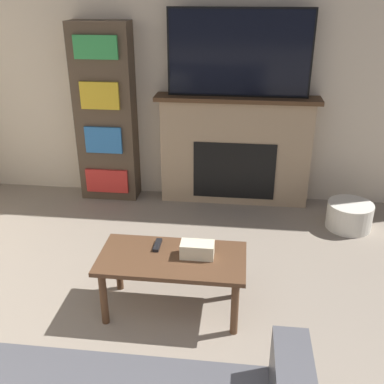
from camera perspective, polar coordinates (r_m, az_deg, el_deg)
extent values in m
cube|color=beige|center=(4.49, 0.98, 15.78)|extent=(5.96, 0.06, 2.70)
cube|color=tan|center=(4.54, 5.48, 5.03)|extent=(1.47, 0.22, 1.05)
cube|color=black|center=(4.49, 5.36, 2.65)|extent=(0.81, 0.01, 0.58)
cube|color=#4C331E|center=(4.37, 5.77, 11.71)|extent=(1.57, 0.28, 0.04)
cube|color=black|center=(4.29, 6.01, 17.10)|extent=(1.32, 0.03, 0.79)
cube|color=black|center=(4.28, 6.01, 17.08)|extent=(1.29, 0.01, 0.75)
cube|color=brown|center=(3.00, -2.55, -8.45)|extent=(0.97, 0.49, 0.03)
cylinder|color=brown|center=(3.06, -11.16, -13.05)|extent=(0.05, 0.05, 0.40)
cylinder|color=brown|center=(2.94, 5.44, -14.43)|extent=(0.05, 0.05, 0.40)
cylinder|color=brown|center=(3.35, -9.29, -9.21)|extent=(0.05, 0.05, 0.40)
cylinder|color=brown|center=(3.24, 5.64, -10.27)|extent=(0.05, 0.05, 0.40)
cube|color=beige|center=(2.96, 0.67, -7.33)|extent=(0.22, 0.12, 0.10)
cube|color=black|center=(3.10, -4.41, -6.73)|extent=(0.04, 0.15, 0.02)
cube|color=#4C3D2D|center=(4.62, -10.88, 9.65)|extent=(0.58, 0.26, 1.76)
cube|color=red|center=(4.70, -10.74, 1.39)|extent=(0.44, 0.03, 0.25)
cube|color=#2D70B7|center=(4.55, -11.18, 6.48)|extent=(0.37, 0.03, 0.26)
cube|color=gold|center=(4.43, -11.65, 11.89)|extent=(0.38, 0.03, 0.26)
cube|color=green|center=(4.36, -12.17, 17.53)|extent=(0.41, 0.03, 0.21)
cylinder|color=silver|center=(4.39, 19.35, -2.83)|extent=(0.41, 0.41, 0.24)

